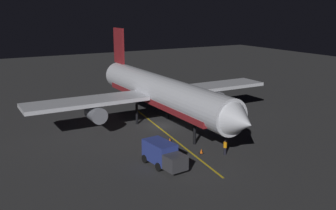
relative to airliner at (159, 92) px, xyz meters
name	(u,v)px	position (x,y,z in m)	size (l,w,h in m)	color
ground_plane	(161,127)	(0.00, 0.62, -4.95)	(180.00, 180.00, 0.20)	#313132
apron_guide_stripe	(169,135)	(1.02, 4.62, -4.85)	(0.24, 28.23, 0.01)	gold
airliner	(159,92)	(0.00, 0.00, 0.00)	(36.24, 38.22, 12.93)	silver
baggage_truck	(163,155)	(6.63, 13.15, -3.56)	(2.67, 5.75, 2.56)	navy
catering_truck	(218,107)	(-10.24, 0.12, -3.56)	(5.75, 5.59, 2.54)	navy
ground_crew_worker	(225,147)	(-1.10, 13.71, -3.96)	(0.40, 0.40, 1.74)	black
traffic_cone_near_left	(170,140)	(2.24, 7.01, -4.60)	(0.50, 0.50, 0.55)	#EA590F
traffic_cone_near_right	(201,151)	(1.00, 12.07, -4.60)	(0.50, 0.50, 0.55)	#EA590F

